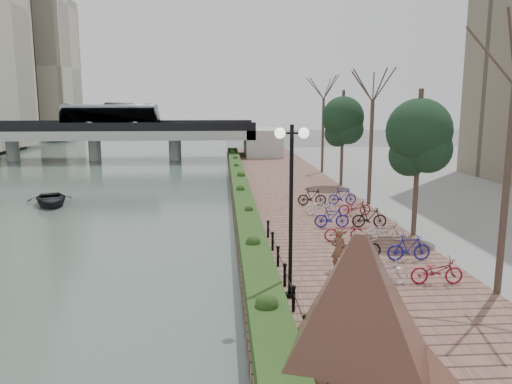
{
  "coord_description": "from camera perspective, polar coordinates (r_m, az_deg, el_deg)",
  "views": [
    {
      "loc": [
        -0.56,
        -12.34,
        6.35
      ],
      "look_at": [
        1.07,
        12.15,
        2.0
      ],
      "focal_mm": 35.0,
      "sensor_mm": 36.0,
      "label": 1
    }
  ],
  "objects": [
    {
      "name": "river_water",
      "position": [
        40.53,
        -24.64,
        0.13
      ],
      "size": [
        30.0,
        130.0,
        0.02
      ],
      "primitive_type": "cube",
      "color": "#4A5C51",
      "rests_on": "ground"
    },
    {
      "name": "ground",
      "position": [
        13.89,
        -1.13,
        -17.16
      ],
      "size": [
        220.0,
        220.0,
        0.0
      ],
      "primitive_type": "plane",
      "color": "#59595B",
      "rests_on": "ground"
    },
    {
      "name": "hedge",
      "position": [
        32.83,
        -1.74,
        0.32
      ],
      "size": [
        1.1,
        56.0,
        0.6
      ],
      "primitive_type": "cube",
      "color": "#213E16",
      "rests_on": "promenade"
    },
    {
      "name": "motorcycle",
      "position": [
        13.82,
        14.1,
        -13.33
      ],
      "size": [
        0.82,
        1.46,
        0.87
      ],
      "primitive_type": null,
      "rotation": [
        0.0,
        0.0,
        -0.29
      ],
      "color": "black",
      "rests_on": "promenade"
    },
    {
      "name": "promenade",
      "position": [
        30.8,
        4.77,
        -1.41
      ],
      "size": [
        8.0,
        75.0,
        0.5
      ],
      "primitive_type": "cube",
      "color": "brown",
      "rests_on": "ground"
    },
    {
      "name": "lamppost",
      "position": [
        14.76,
        4.06,
        1.86
      ],
      "size": [
        1.02,
        0.32,
        5.26
      ],
      "color": "black",
      "rests_on": "promenade"
    },
    {
      "name": "chain_fence",
      "position": [
        15.48,
        3.78,
        -10.78
      ],
      "size": [
        0.1,
        14.1,
        0.7
      ],
      "color": "black",
      "rests_on": "promenade"
    },
    {
      "name": "bridge",
      "position": [
        59.11,
        -17.68,
        6.7
      ],
      "size": [
        36.0,
        10.77,
        6.5
      ],
      "color": "#AFAEA9",
      "rests_on": "ground"
    },
    {
      "name": "street_trees",
      "position": [
        26.58,
        15.03,
        3.96
      ],
      "size": [
        3.2,
        37.12,
        6.8
      ],
      "color": "#392A21",
      "rests_on": "promenade"
    },
    {
      "name": "pedestrian",
      "position": [
        18.01,
        9.41,
        -6.52
      ],
      "size": [
        0.56,
        0.38,
        1.51
      ],
      "primitive_type": "imported",
      "rotation": [
        0.0,
        0.0,
        3.11
      ],
      "color": "brown",
      "rests_on": "promenade"
    },
    {
      "name": "bicycle_parking",
      "position": [
        23.04,
        11.57,
        -3.66
      ],
      "size": [
        2.4,
        14.69,
        1.0
      ],
      "color": "silver",
      "rests_on": "promenade"
    },
    {
      "name": "boat",
      "position": [
        34.0,
        -22.42,
        -0.76
      ],
      "size": [
        3.93,
        4.57,
        0.8
      ],
      "primitive_type": "imported",
      "rotation": [
        0.0,
        0.0,
        0.36
      ],
      "color": "black",
      "rests_on": "river_water"
    },
    {
      "name": "granite_monument",
      "position": [
        11.09,
        11.53,
        -12.55
      ],
      "size": [
        5.83,
        5.83,
        3.21
      ],
      "color": "#4E2921",
      "rests_on": "promenade"
    }
  ]
}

